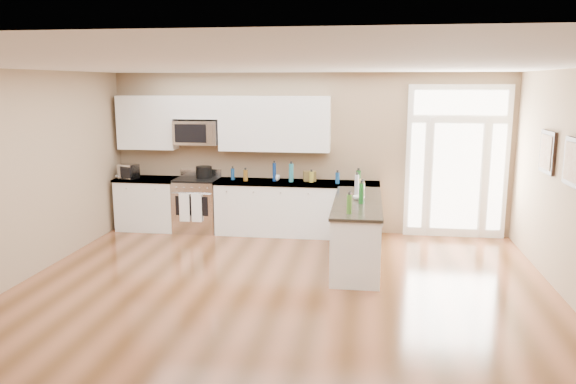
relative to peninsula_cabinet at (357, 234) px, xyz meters
The scene contains 20 objects.
ground 2.46m from the peninsula_cabinet, 112.44° to the right, with size 8.00×8.00×0.00m, color #533017.
room_shell 2.74m from the peninsula_cabinet, 112.44° to the right, with size 8.00×8.00×8.00m.
back_cabinet_left 4.06m from the peninsula_cabinet, 159.09° to the left, with size 1.10×0.66×0.94m.
back_cabinet_right 1.81m from the peninsula_cabinet, 126.68° to the left, with size 2.85×0.66×0.94m.
peninsula_cabinet is the anchor object (origin of this frame).
upper_cabinet_left 4.39m from the peninsula_cabinet, 157.26° to the left, with size 1.04×0.33×0.95m, color white.
upper_cabinet_right 2.65m from the peninsula_cabinet, 133.15° to the left, with size 1.94×0.33×0.95m, color white.
upper_cabinet_short 3.73m from the peninsula_cabinet, 150.98° to the left, with size 0.82×0.33×0.40m, color white.
microwave 3.53m from the peninsula_cabinet, 151.57° to the left, with size 0.78×0.41×0.42m.
entry_door 2.52m from the peninsula_cabinet, 46.51° to the left, with size 1.70×0.10×2.60m.
wall_art_near 2.84m from the peninsula_cabinet, ahead, with size 0.05×0.58×0.58m.
wall_art_far 3.02m from the peninsula_cabinet, 22.25° to the right, with size 0.05×0.58×0.58m.
kitchen_range 3.23m from the peninsula_cabinet, 153.32° to the left, with size 0.76×0.68×1.08m.
stockpot 3.24m from the peninsula_cabinet, 150.59° to the left, with size 0.29×0.29×0.22m, color black.
toaster_oven 4.35m from the peninsula_cabinet, 161.95° to the left, with size 0.31×0.24×0.27m, color silver.
cardboard_box 1.88m from the peninsula_cabinet, 119.12° to the left, with size 0.21×0.15×0.17m, color brown.
bowl_left 4.49m from the peninsula_cabinet, 162.21° to the left, with size 0.21×0.21×0.05m, color white.
bowl_peninsula 0.54m from the peninsula_cabinet, 81.13° to the left, with size 0.18×0.18×0.06m, color white.
cup_counter 2.16m from the peninsula_cabinet, 134.11° to the left, with size 0.13×0.13×0.10m, color white.
counter_bottles 1.18m from the peninsula_cabinet, 128.05° to the left, with size 2.35×2.45×0.32m.
Camera 1 is at (1.06, -5.80, 2.63)m, focal length 35.00 mm.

